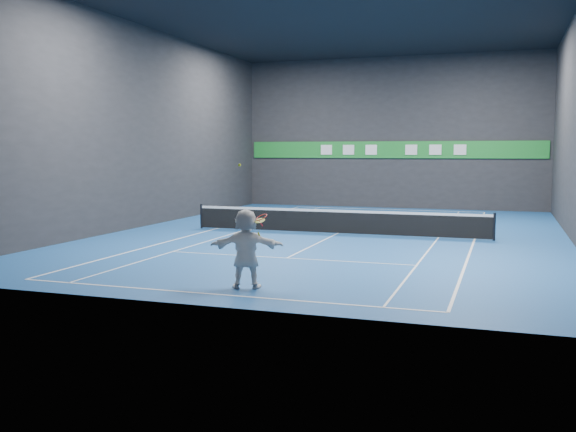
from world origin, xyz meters
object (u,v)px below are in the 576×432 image
(tennis_ball, at_px, (240,165))
(tennis_racket, at_px, (261,220))
(player, at_px, (246,248))
(tennis_net, at_px, (337,221))

(tennis_ball, xyz_separation_m, tennis_racket, (0.54, 0.06, -1.35))
(player, xyz_separation_m, tennis_net, (-0.50, 10.98, -0.46))
(tennis_net, bearing_deg, player, -87.41)
(player, height_order, tennis_racket, player)
(player, xyz_separation_m, tennis_racket, (0.39, 0.05, 0.72))
(tennis_net, xyz_separation_m, tennis_racket, (0.88, -10.93, 1.18))
(player, relative_size, tennis_racket, 2.84)
(tennis_net, relative_size, tennis_racket, 17.81)
(tennis_ball, distance_m, tennis_net, 11.28)
(player, distance_m, tennis_ball, 2.08)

